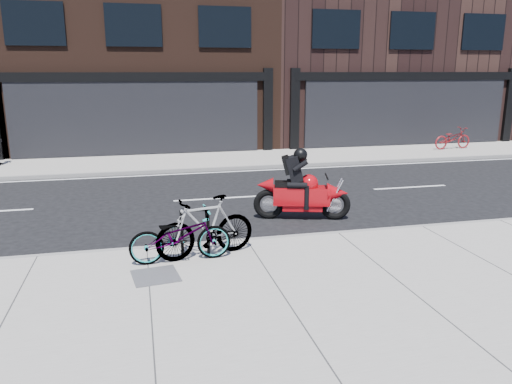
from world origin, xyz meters
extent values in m
plane|color=black|center=(0.00, 0.00, 0.00)|extent=(120.00, 120.00, 0.00)
cube|color=gray|center=(0.00, -5.00, 0.07)|extent=(60.00, 6.00, 0.13)
cube|color=gray|center=(0.00, 7.75, 0.07)|extent=(60.00, 3.50, 0.13)
cube|color=black|center=(10.00, 14.50, 6.25)|extent=(12.00, 10.00, 12.50)
cylinder|color=black|center=(-1.35, -2.57, 0.57)|extent=(0.06, 0.06, 0.88)
cylinder|color=black|center=(-0.87, -2.63, 0.57)|extent=(0.06, 0.06, 0.88)
cylinder|color=black|center=(-1.11, -2.60, 1.01)|extent=(0.49, 0.12, 0.06)
imported|color=gray|center=(-1.40, -2.84, 0.61)|extent=(1.86, 0.72, 0.96)
imported|color=gray|center=(-0.93, -2.70, 0.70)|extent=(1.98, 0.97, 1.14)
torus|color=black|center=(2.46, -0.63, 0.36)|extent=(0.76, 0.36, 0.74)
torus|color=black|center=(0.93, -0.19, 0.36)|extent=(0.76, 0.36, 0.74)
cube|color=#9F070E|center=(1.69, -0.41, 0.58)|extent=(1.41, 0.78, 0.43)
cone|color=#9F070E|center=(2.51, -0.64, 0.65)|extent=(0.62, 0.61, 0.49)
sphere|color=#9F070E|center=(1.85, -0.45, 0.88)|extent=(0.45, 0.45, 0.45)
cube|color=black|center=(1.36, -0.31, 0.85)|extent=(0.68, 0.47, 0.13)
cylinder|color=silver|center=(1.15, -0.04, 0.34)|extent=(0.62, 0.27, 0.10)
cube|color=black|center=(1.51, -0.36, 1.23)|extent=(0.53, 0.51, 0.66)
cube|color=black|center=(1.34, -0.31, 1.32)|extent=(0.35, 0.40, 0.45)
sphere|color=black|center=(1.64, -0.40, 1.57)|extent=(0.33, 0.33, 0.33)
imported|color=maroon|center=(11.38, 7.82, 0.60)|extent=(1.84, 0.78, 0.94)
cube|color=#424244|center=(-1.89, -3.44, 0.14)|extent=(0.84, 0.84, 0.02)
camera|label=1|loc=(-2.03, -11.43, 3.50)|focal=35.00mm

